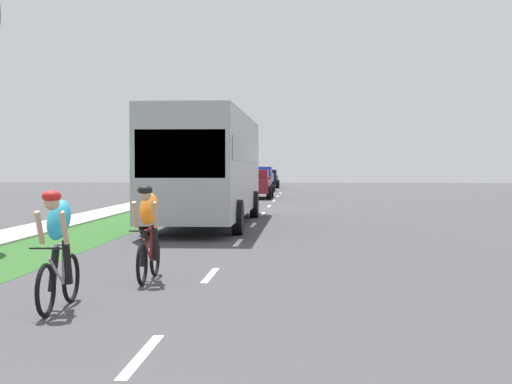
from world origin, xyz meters
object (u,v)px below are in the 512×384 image
sedan_black (267,179)px  cyclist_lead (58,248)px  suv_blue (260,178)px  bus_silver (209,163)px  pickup_maroon (253,184)px  cyclist_trailing (148,232)px

sedan_black → cyclist_lead: bearing=-90.1°
suv_blue → bus_silver: bearing=-89.7°
sedan_black → pickup_maroon: bearing=-89.5°
bus_silver → suv_blue: bearing=90.3°
cyclist_lead → suv_blue: suv_blue is taller
cyclist_lead → bus_silver: size_ratio=0.15×
cyclist_lead → pickup_maroon: pickup_maroon is taller
cyclist_lead → pickup_maroon: 34.07m
pickup_maroon → suv_blue: bearing=91.5°
cyclist_trailing → suv_blue: suv_blue is taller
pickup_maroon → sedan_black: 21.06m
suv_blue → pickup_maroon: bearing=-88.5°
pickup_maroon → suv_blue: size_ratio=1.09×
pickup_maroon → sedan_black: size_ratio=1.19×
cyclist_trailing → pickup_maroon: pickup_maroon is taller
cyclist_trailing → pickup_maroon: size_ratio=0.34×
cyclist_lead → cyclist_trailing: bearing=75.5°
cyclist_lead → bus_silver: bus_silver is taller
bus_silver → pickup_maroon: bearing=89.6°
cyclist_lead → bus_silver: bearing=89.4°
cyclist_lead → bus_silver: (0.16, 14.72, 1.17)m
cyclist_trailing → sedan_black: bearing=90.6°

